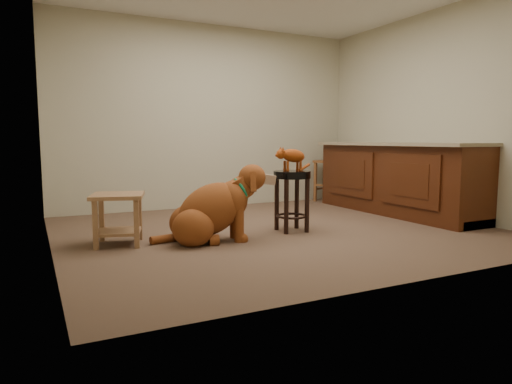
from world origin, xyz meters
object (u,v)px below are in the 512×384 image
golden_retriever (212,211)px  tabby_kitten (291,156)px  wood_stool (328,180)px  side_table (118,211)px  padded_stool (292,189)px

golden_retriever → tabby_kitten: 1.06m
wood_stool → side_table: bearing=-155.1°
wood_stool → golden_retriever: (-2.69, -1.89, -0.04)m
side_table → golden_retriever: 0.87m
padded_stool → wood_stool: 2.51m
wood_stool → padded_stool: bearing=-134.1°
padded_stool → tabby_kitten: (-0.01, 0.00, 0.34)m
wood_stool → tabby_kitten: (-1.76, -1.80, 0.46)m
side_table → golden_retriever: (0.83, -0.26, -0.02)m
side_table → golden_retriever: golden_retriever is taller
wood_stool → tabby_kitten: tabby_kitten is taller
wood_stool → golden_retriever: bearing=-144.9°
padded_stool → side_table: (-1.77, 0.17, -0.14)m
padded_stool → side_table: bearing=174.4°
side_table → tabby_kitten: size_ratio=1.25×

